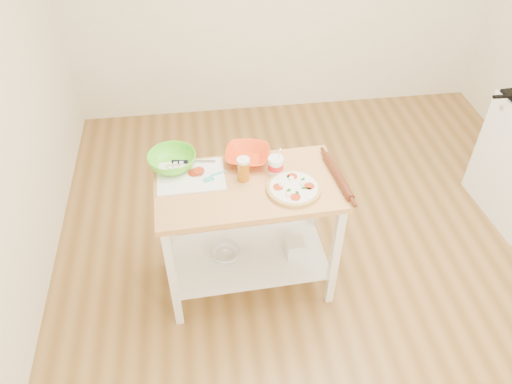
{
  "coord_description": "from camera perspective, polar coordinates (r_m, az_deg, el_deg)",
  "views": [
    {
      "loc": [
        -0.85,
        -2.18,
        2.83
      ],
      "look_at": [
        -0.55,
        0.03,
        0.82
      ],
      "focal_mm": 35.0,
      "sensor_mm": 36.0,
      "label": 1
    }
  ],
  "objects": [
    {
      "name": "knife",
      "position": [
        3.1,
        -7.86,
        3.45
      ],
      "size": [
        0.27,
        0.05,
        0.01
      ],
      "rotation": [
        0.0,
        0.0,
        -0.15
      ],
      "color": "silver",
      "rests_on": "cutting_board"
    },
    {
      "name": "yogurt_tub",
      "position": [
        2.98,
        2.26,
        3.03
      ],
      "size": [
        0.09,
        0.09,
        0.2
      ],
      "color": "white",
      "rests_on": "prep_island"
    },
    {
      "name": "beer_pint",
      "position": [
        2.92,
        -1.45,
        2.62
      ],
      "size": [
        0.08,
        0.08,
        0.15
      ],
      "color": "#AE620D",
      "rests_on": "prep_island"
    },
    {
      "name": "pizza",
      "position": [
        2.89,
        4.31,
        0.44
      ],
      "size": [
        0.32,
        0.32,
        0.05
      ],
      "rotation": [
        0.0,
        0.0,
        -0.35
      ],
      "color": "tan",
      "rests_on": "prep_island"
    },
    {
      "name": "prep_island",
      "position": [
        3.1,
        -0.85,
        -2.67
      ],
      "size": [
        1.12,
        0.64,
        0.9
      ],
      "rotation": [
        0.0,
        0.0,
        0.04
      ],
      "color": "tan",
      "rests_on": "ground"
    },
    {
      "name": "spatula",
      "position": [
        2.97,
        -4.83,
        1.82
      ],
      "size": [
        0.14,
        0.09,
        0.01
      ],
      "rotation": [
        0.0,
        0.0,
        0.31
      ],
      "color": "#38BDB2",
      "rests_on": "cutting_board"
    },
    {
      "name": "room_shell",
      "position": [
        2.77,
        11.64,
        8.8
      ],
      "size": [
        4.04,
        4.54,
        2.74
      ],
      "color": "olive",
      "rests_on": "ground"
    },
    {
      "name": "cutting_board",
      "position": [
        3.0,
        -7.52,
        1.87
      ],
      "size": [
        0.4,
        0.3,
        0.04
      ],
      "rotation": [
        0.0,
        0.0,
        0.01
      ],
      "color": "white",
      "rests_on": "prep_island"
    },
    {
      "name": "shelf_bin",
      "position": [
        3.36,
        4.47,
        -6.38
      ],
      "size": [
        0.12,
        0.12,
        0.12
      ],
      "primitive_type": "cube",
      "rotation": [
        0.0,
        0.0,
        0.04
      ],
      "color": "white",
      "rests_on": "prep_island"
    },
    {
      "name": "green_bowl",
      "position": [
        3.07,
        -9.56,
        3.54
      ],
      "size": [
        0.32,
        0.32,
        0.09
      ],
      "primitive_type": "imported",
      "rotation": [
        0.0,
        0.0,
        -0.09
      ],
      "color": "#5CDB29",
      "rests_on": "prep_island"
    },
    {
      "name": "shelf_glass_bowl",
      "position": [
        3.36,
        -3.48,
        -7.01
      ],
      "size": [
        0.23,
        0.23,
        0.06
      ],
      "primitive_type": "imported",
      "rotation": [
        0.0,
        0.0,
        -0.13
      ],
      "color": "silver",
      "rests_on": "prep_island"
    },
    {
      "name": "orange_bowl",
      "position": [
        3.09,
        -0.97,
        4.16
      ],
      "size": [
        0.33,
        0.33,
        0.07
      ],
      "primitive_type": "imported",
      "rotation": [
        0.0,
        0.0,
        -0.23
      ],
      "color": "#EA4413",
      "rests_on": "prep_island"
    },
    {
      "name": "rolling_pin",
      "position": [
        2.99,
        9.31,
        1.85
      ],
      "size": [
        0.09,
        0.42,
        0.05
      ],
      "primitive_type": "cylinder",
      "rotation": [
        1.57,
        0.0,
        0.12
      ],
      "color": "#5C2815",
      "rests_on": "prep_island"
    }
  ]
}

